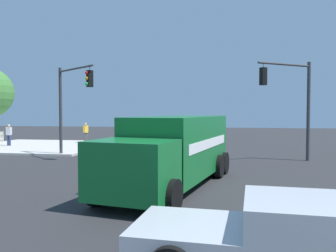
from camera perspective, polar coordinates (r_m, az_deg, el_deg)
name	(u,v)px	position (r m, az deg, el deg)	size (l,w,h in m)	color
ground_plane	(157,182)	(14.74, -1.72, -8.94)	(100.00, 100.00, 0.00)	#2B2B2D
sidewalk_corner_near	(39,146)	(30.63, -20.07, -3.07)	(10.63, 10.63, 0.14)	beige
delivery_truck	(174,150)	(13.63, 0.98, -3.80)	(8.79, 4.24, 2.68)	#146B2D
traffic_light_primary	(70,96)	(22.98, -15.49, 4.64)	(2.78, 3.42, 5.59)	#38383D
traffic_light_secondary	(293,96)	(21.43, 19.48, 4.59)	(2.33, 3.19, 5.76)	#38383D
pickup_silver	(283,235)	(6.76, 17.96, -16.38)	(2.52, 5.32, 1.38)	#B7BABF
sedan_white	(142,145)	(24.26, -4.26, -3.00)	(2.30, 4.42, 1.31)	white
pedestrian_near_corner	(9,133)	(31.18, -24.24, -1.10)	(0.24, 0.53, 1.72)	navy
pedestrian_crossing	(86,131)	(32.18, -13.11, -0.82)	(0.45, 0.38, 1.75)	#4C4C51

